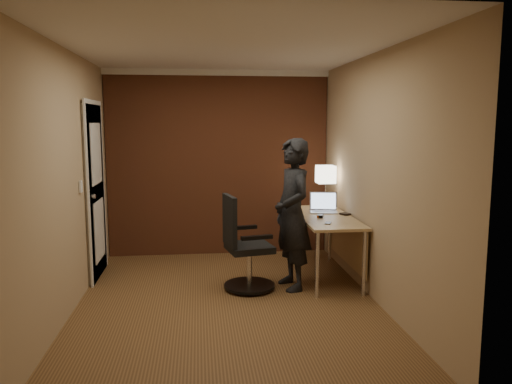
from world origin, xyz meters
TOP-DOWN VIEW (x-y plane):
  - room at (-0.27, 1.54)m, footprint 4.00×4.00m
  - desk at (1.25, 0.74)m, footprint 0.60×1.50m
  - desk_lamp at (1.32, 1.30)m, footprint 0.22×0.22m
  - laptop at (1.23, 1.01)m, footprint 0.37×0.31m
  - mouse at (1.10, 0.65)m, footprint 0.10×0.12m
  - phone at (1.10, 0.30)m, footprint 0.10×0.13m
  - wallet at (1.43, 0.77)m, footprint 0.12×0.14m
  - office_chair at (0.20, 0.39)m, footprint 0.56×0.62m
  - person at (0.73, 0.40)m, footprint 0.51×0.67m

SIDE VIEW (x-z plane):
  - office_chair at x=0.20m, z-range -0.06..0.96m
  - desk at x=1.25m, z-range 0.24..0.97m
  - phone at x=1.10m, z-range 0.73..0.74m
  - wallet at x=1.43m, z-range 0.73..0.75m
  - mouse at x=1.10m, z-range 0.73..0.76m
  - laptop at x=1.23m, z-range 0.68..0.91m
  - person at x=0.73m, z-range 0.00..1.64m
  - desk_lamp at x=1.32m, z-range 0.88..1.41m
  - room at x=-0.27m, z-range -0.63..3.37m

